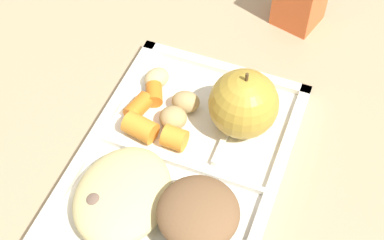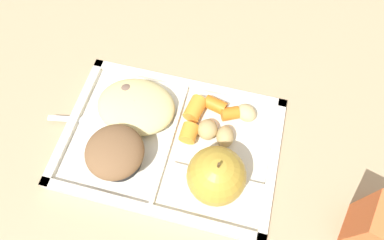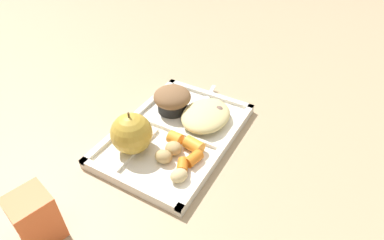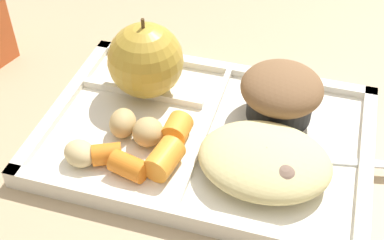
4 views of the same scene
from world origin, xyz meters
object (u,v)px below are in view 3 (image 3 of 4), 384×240
at_px(green_apple, 132,133).
at_px(milk_carton, 35,218).
at_px(lunch_tray, 175,135).
at_px(bran_muffin, 172,99).
at_px(plastic_fork, 206,105).

bearing_deg(green_apple, milk_carton, 176.49).
xyz_separation_m(green_apple, milk_carton, (-0.21, 0.01, -0.01)).
bearing_deg(lunch_tray, bran_muffin, 35.47).
relative_size(plastic_fork, milk_carton, 1.57).
bearing_deg(bran_muffin, plastic_fork, -47.67).
height_order(lunch_tray, milk_carton, milk_carton).
distance_m(lunch_tray, bran_muffin, 0.09).
xyz_separation_m(lunch_tray, green_apple, (-0.08, 0.05, 0.04)).
height_order(bran_muffin, milk_carton, milk_carton).
xyz_separation_m(bran_muffin, plastic_fork, (0.05, -0.06, -0.03)).
xyz_separation_m(green_apple, plastic_fork, (0.20, -0.06, -0.04)).
bearing_deg(plastic_fork, green_apple, 163.70).
xyz_separation_m(lunch_tray, milk_carton, (-0.29, 0.06, 0.04)).
bearing_deg(plastic_fork, lunch_tray, 174.76).
bearing_deg(milk_carton, green_apple, 11.64).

